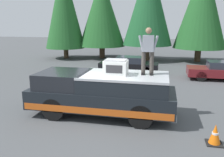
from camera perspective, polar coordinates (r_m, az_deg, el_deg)
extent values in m
plane|color=#4C4F51|center=(8.97, -2.28, -9.67)|extent=(90.00, 90.00, 0.00)
cube|color=black|center=(9.12, -2.52, -4.60)|extent=(2.00, 5.50, 0.70)
cube|color=#CC5619|center=(9.18, -2.51, -5.74)|extent=(2.01, 5.39, 0.24)
cube|color=black|center=(9.43, -11.48, -0.14)|extent=(1.84, 1.87, 0.60)
cube|color=black|center=(8.77, 3.01, -1.18)|extent=(1.92, 3.19, 0.52)
cube|color=#B7BABF|center=(8.70, 3.03, 0.73)|extent=(1.94, 3.19, 0.08)
cube|color=#232326|center=(10.20, -17.33, -4.84)|extent=(1.96, 0.16, 0.20)
cube|color=#B2B5BA|center=(8.94, 14.55, -7.24)|extent=(1.96, 0.16, 0.20)
cylinder|color=black|center=(9.00, -13.86, -7.13)|extent=(0.30, 0.84, 0.84)
cylinder|color=black|center=(10.46, -9.80, -4.01)|extent=(0.30, 0.84, 0.84)
cylinder|color=black|center=(8.17, 6.96, -8.98)|extent=(0.30, 0.84, 0.84)
cylinder|color=black|center=(9.76, 7.93, -5.23)|extent=(0.30, 0.84, 0.84)
cube|color=silver|center=(8.62, 0.93, 2.67)|extent=(0.64, 0.84, 0.52)
cube|color=#2D2D30|center=(8.31, 0.49, 2.26)|extent=(0.01, 0.59, 0.29)
cube|color=#99999E|center=(8.57, 0.94, 4.51)|extent=(0.58, 0.76, 0.04)
cylinder|color=#423D38|center=(8.68, 9.57, 3.63)|extent=(0.15, 0.15, 0.84)
cube|color=black|center=(8.72, 9.46, 1.13)|extent=(0.26, 0.11, 0.08)
cylinder|color=#423D38|center=(8.70, 7.59, 3.72)|extent=(0.15, 0.15, 0.84)
cube|color=black|center=(8.74, 7.50, 1.22)|extent=(0.26, 0.11, 0.08)
cube|color=#9399A3|center=(8.60, 8.75, 8.34)|extent=(0.24, 0.40, 0.58)
sphere|color=#A37A5B|center=(8.58, 8.86, 11.34)|extent=(0.22, 0.22, 0.22)
cylinder|color=#9399A3|center=(8.56, 10.39, 8.26)|extent=(0.09, 0.23, 0.58)
cylinder|color=#9399A3|center=(8.59, 7.09, 8.39)|extent=(0.09, 0.23, 0.58)
cube|color=maroon|center=(16.25, 24.89, 1.42)|extent=(1.64, 4.10, 0.50)
cube|color=#282D38|center=(16.19, 25.40, 2.99)|extent=(1.31, 1.89, 0.42)
cylinder|color=black|center=(15.35, 20.76, 0.48)|extent=(0.20, 0.62, 0.62)
cylinder|color=black|center=(16.75, 20.08, 1.55)|extent=(0.20, 0.62, 0.62)
cube|color=black|center=(16.85, 4.09, 3.04)|extent=(1.64, 4.10, 0.50)
cube|color=#282D38|center=(16.76, 4.45, 4.57)|extent=(1.31, 1.89, 0.42)
cylinder|color=black|center=(16.42, -0.69, 2.15)|extent=(0.20, 0.62, 0.62)
cylinder|color=black|center=(17.80, 0.36, 3.04)|extent=(0.20, 0.62, 0.62)
cylinder|color=black|center=(16.05, 8.20, 1.75)|extent=(0.20, 0.62, 0.62)
cylinder|color=black|center=(17.46, 8.55, 2.68)|extent=(0.20, 0.62, 0.62)
cube|color=black|center=(7.88, 23.42, -14.16)|extent=(0.47, 0.47, 0.03)
cone|color=orange|center=(7.76, 23.62, -12.22)|extent=(0.36, 0.36, 0.62)
cylinder|color=white|center=(7.74, 23.64, -12.01)|extent=(0.19, 0.19, 0.06)
cylinder|color=#4C3826|center=(23.04, 19.96, 5.39)|extent=(0.55, 0.55, 1.24)
cone|color=#235B28|center=(22.91, 20.87, 16.32)|extent=(4.56, 4.56, 7.55)
cylinder|color=#4C3826|center=(22.74, 8.37, 6.21)|extent=(0.54, 0.54, 1.44)
cone|color=#1E562D|center=(22.64, 8.78, 17.74)|extent=(4.52, 4.52, 7.69)
cylinder|color=#4C3826|center=(23.88, -2.39, 6.41)|extent=(0.54, 0.54, 1.21)
cone|color=#235B28|center=(23.73, -2.49, 15.96)|extent=(4.52, 4.52, 6.72)
cylinder|color=#4C3826|center=(24.21, -11.01, 6.07)|extent=(0.46, 0.46, 1.04)
cone|color=#235B28|center=(24.07, -11.51, 16.81)|extent=(3.83, 3.83, 8.01)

